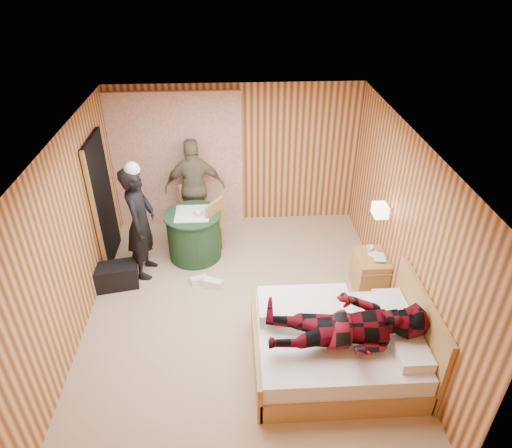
{
  "coord_description": "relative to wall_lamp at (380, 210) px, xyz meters",
  "views": [
    {
      "loc": [
        -0.05,
        -4.79,
        4.42
      ],
      "look_at": [
        0.24,
        0.59,
        1.05
      ],
      "focal_mm": 32.0,
      "sensor_mm": 36.0,
      "label": 1
    }
  ],
  "objects": [
    {
      "name": "floor",
      "position": [
        -1.92,
        -0.45,
        -1.3
      ],
      "size": [
        4.2,
        5.0,
        0.01
      ],
      "primitive_type": "cube",
      "color": "tan",
      "rests_on": "ground"
    },
    {
      "name": "ceiling",
      "position": [
        -1.92,
        -0.45,
        1.2
      ],
      "size": [
        4.2,
        5.0,
        0.01
      ],
      "primitive_type": "cube",
      "color": "white",
      "rests_on": "wall_back"
    },
    {
      "name": "wall_back",
      "position": [
        -1.92,
        2.05,
        -0.05
      ],
      "size": [
        4.2,
        0.02,
        2.5
      ],
      "primitive_type": "cube",
      "color": "#EF995B",
      "rests_on": "floor"
    },
    {
      "name": "wall_left",
      "position": [
        -4.02,
        -0.45,
        -0.05
      ],
      "size": [
        0.02,
        5.0,
        2.5
      ],
      "primitive_type": "cube",
      "color": "#EF995B",
      "rests_on": "floor"
    },
    {
      "name": "wall_right",
      "position": [
        0.18,
        -0.45,
        -0.05
      ],
      "size": [
        0.02,
        5.0,
        2.5
      ],
      "primitive_type": "cube",
      "color": "#EF995B",
      "rests_on": "floor"
    },
    {
      "name": "curtain",
      "position": [
        -2.92,
        1.98,
        -0.1
      ],
      "size": [
        2.2,
        0.08,
        2.4
      ],
      "primitive_type": "cube",
      "color": "beige",
      "rests_on": "floor"
    },
    {
      "name": "doorway",
      "position": [
        -3.98,
        0.95,
        -0.28
      ],
      "size": [
        0.06,
        0.9,
        2.05
      ],
      "primitive_type": "cube",
      "color": "black",
      "rests_on": "floor"
    },
    {
      "name": "wall_lamp",
      "position": [
        0.0,
        0.0,
        0.0
      ],
      "size": [
        0.26,
        0.24,
        0.16
      ],
      "color": "gold",
      "rests_on": "wall_right"
    },
    {
      "name": "bed",
      "position": [
        -0.8,
        -1.46,
        -1.0
      ],
      "size": [
        1.96,
        1.51,
        1.04
      ],
      "color": "tan",
      "rests_on": "floor"
    },
    {
      "name": "nightstand",
      "position": [
        -0.04,
        -0.09,
        -1.0
      ],
      "size": [
        0.45,
        0.61,
        0.59
      ],
      "color": "tan",
      "rests_on": "floor"
    },
    {
      "name": "round_table",
      "position": [
        -2.64,
        0.9,
        -0.9
      ],
      "size": [
        0.91,
        0.91,
        0.8
      ],
      "color": "#1E4124",
      "rests_on": "floor"
    },
    {
      "name": "chair_far",
      "position": [
        -2.67,
        1.61,
        -0.76
      ],
      "size": [
        0.56,
        0.56,
        0.93
      ],
      "rotation": [
        0.0,
        0.0,
        0.43
      ],
      "color": "tan",
      "rests_on": "floor"
    },
    {
      "name": "chair_near",
      "position": [
        -2.38,
        0.97,
        -0.72
      ],
      "size": [
        0.63,
        0.63,
        1.0
      ],
      "rotation": [
        0.0,
        0.0,
        -2.17
      ],
      "color": "tan",
      "rests_on": "floor"
    },
    {
      "name": "duffel_bag",
      "position": [
        -3.77,
        0.18,
        -1.12
      ],
      "size": [
        0.7,
        0.46,
        0.36
      ],
      "primitive_type": "cube",
      "rotation": [
        0.0,
        0.0,
        0.19
      ],
      "color": "black",
      "rests_on": "floor"
    },
    {
      "name": "sneaker_left",
      "position": [
        -2.33,
        0.08,
        -1.24
      ],
      "size": [
        0.31,
        0.21,
        0.13
      ],
      "primitive_type": "cube",
      "rotation": [
        0.0,
        0.0,
        -0.35
      ],
      "color": "white",
      "rests_on": "floor"
    },
    {
      "name": "sneaker_right",
      "position": [
        -2.55,
        0.18,
        -1.25
      ],
      "size": [
        0.26,
        0.18,
        0.11
      ],
      "primitive_type": "cube",
      "rotation": [
        0.0,
        0.0,
        0.34
      ],
      "color": "white",
      "rests_on": "floor"
    },
    {
      "name": "woman_standing",
      "position": [
        -3.36,
        0.51,
        -0.41
      ],
      "size": [
        0.48,
        0.68,
        1.78
      ],
      "primitive_type": "imported",
      "rotation": [
        0.0,
        0.0,
        1.49
      ],
      "color": "black",
      "rests_on": "floor"
    },
    {
      "name": "man_at_table",
      "position": [
        -2.64,
        1.66,
        -0.44
      ],
      "size": [
        1.04,
        0.49,
        1.72
      ],
      "primitive_type": "imported",
      "rotation": [
        0.0,
        0.0,
        3.21
      ],
      "color": "#746A4D",
      "rests_on": "floor"
    },
    {
      "name": "man_on_bed",
      "position": [
        -0.77,
        -1.68,
        -0.35
      ],
      "size": [
        0.86,
        0.67,
        1.77
      ],
      "primitive_type": "imported",
      "rotation": [
        0.0,
        1.57,
        0.0
      ],
      "color": "maroon",
      "rests_on": "bed"
    },
    {
      "name": "book_lower",
      "position": [
        -0.04,
        -0.14,
        -0.7
      ],
      "size": [
        0.26,
        0.28,
        0.02
      ],
      "primitive_type": "imported",
      "rotation": [
        0.0,
        0.0,
        0.54
      ],
      "color": "white",
      "rests_on": "nightstand"
    },
    {
      "name": "book_upper",
      "position": [
        -0.04,
        -0.14,
        -0.68
      ],
      "size": [
        0.19,
        0.24,
        0.02
      ],
      "primitive_type": "imported",
      "rotation": [
        0.0,
        0.0,
        -0.12
      ],
      "color": "white",
      "rests_on": "nightstand"
    },
    {
      "name": "cup_nightstand",
      "position": [
        -0.04,
        0.04,
        -0.67
      ],
      "size": [
        0.13,
        0.13,
        0.09
      ],
      "primitive_type": "imported",
      "rotation": [
        0.0,
        0.0,
        0.37
      ],
      "color": "white",
      "rests_on": "nightstand"
    },
    {
      "name": "cup_table",
      "position": [
        -2.54,
        0.85,
        -0.45
      ],
      "size": [
        0.15,
        0.15,
        0.1
      ],
      "primitive_type": "imported",
      "rotation": [
        0.0,
        0.0,
        0.26
      ],
      "color": "white",
      "rests_on": "round_table"
    }
  ]
}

